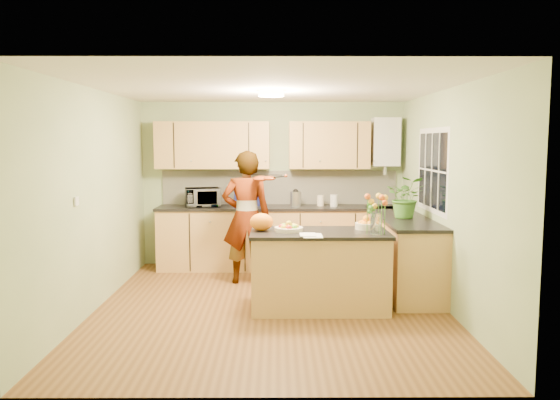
{
  "coord_description": "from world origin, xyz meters",
  "views": [
    {
      "loc": [
        0.07,
        -6.15,
        1.91
      ],
      "look_at": [
        0.1,
        0.5,
        1.19
      ],
      "focal_mm": 35.0,
      "sensor_mm": 36.0,
      "label": 1
    }
  ],
  "objects": [
    {
      "name": "window_right",
      "position": [
        1.99,
        0.6,
        1.55
      ],
      "size": [
        0.01,
        1.3,
        1.05
      ],
      "color": "silver",
      "rests_on": "wall_right"
    },
    {
      "name": "light_switch",
      "position": [
        -1.99,
        -0.6,
        1.3
      ],
      "size": [
        0.02,
        0.09,
        0.09
      ],
      "primitive_type": "cube",
      "color": "silver",
      "rests_on": "wall_left"
    },
    {
      "name": "ceiling",
      "position": [
        0.0,
        0.0,
        2.5
      ],
      "size": [
        4.0,
        4.5,
        0.02
      ],
      "primitive_type": "cube",
      "color": "silver",
      "rests_on": "wall_back"
    },
    {
      "name": "jar_white",
      "position": [
        0.92,
        1.94,
        1.03
      ],
      "size": [
        0.15,
        0.15,
        0.18
      ],
      "primitive_type": "cylinder",
      "rotation": [
        0.0,
        0.0,
        0.35
      ],
      "color": "silver",
      "rests_on": "back_counter"
    },
    {
      "name": "boiler",
      "position": [
        1.7,
        2.09,
        1.9
      ],
      "size": [
        0.4,
        0.3,
        0.86
      ],
      "color": "silver",
      "rests_on": "wall_back"
    },
    {
      "name": "splashback",
      "position": [
        0.1,
        2.23,
        1.2
      ],
      "size": [
        3.6,
        0.02,
        0.52
      ],
      "primitive_type": "cube",
      "color": "beige",
      "rests_on": "back_counter"
    },
    {
      "name": "ceiling_lamp",
      "position": [
        0.0,
        0.3,
        2.46
      ],
      "size": [
        0.3,
        0.3,
        0.07
      ],
      "color": "#FFEABF",
      "rests_on": "ceiling"
    },
    {
      "name": "blue_box",
      "position": [
        -0.38,
        1.98,
        1.07
      ],
      "size": [
        0.38,
        0.31,
        0.27
      ],
      "primitive_type": "cube",
      "rotation": [
        0.0,
        0.0,
        -0.23
      ],
      "color": "navy",
      "rests_on": "back_counter"
    },
    {
      "name": "flower_vase",
      "position": [
        1.15,
        -0.23,
        1.23
      ],
      "size": [
        0.27,
        0.27,
        0.51
      ],
      "rotation": [
        0.0,
        0.0,
        -0.21
      ],
      "color": "silver",
      "rests_on": "peninsula_island"
    },
    {
      "name": "microwave",
      "position": [
        -1.04,
        1.93,
        1.08
      ],
      "size": [
        0.56,
        0.45,
        0.28
      ],
      "primitive_type": "imported",
      "rotation": [
        0.0,
        0.0,
        0.23
      ],
      "color": "silver",
      "rests_on": "back_counter"
    },
    {
      "name": "violinist",
      "position": [
        -0.35,
        1.11,
        0.89
      ],
      "size": [
        0.68,
        0.47,
        1.79
      ],
      "primitive_type": "imported",
      "rotation": [
        0.0,
        0.0,
        3.21
      ],
      "color": "#DDA987",
      "rests_on": "floor"
    },
    {
      "name": "back_counter",
      "position": [
        0.1,
        1.95,
        0.47
      ],
      "size": [
        3.64,
        0.62,
        0.94
      ],
      "color": "#B57F48",
      "rests_on": "floor"
    },
    {
      "name": "wall_left",
      "position": [
        -2.0,
        0.0,
        1.25
      ],
      "size": [
        0.02,
        4.5,
        2.5
      ],
      "primitive_type": "cube",
      "color": "gray",
      "rests_on": "floor"
    },
    {
      "name": "jar_cream",
      "position": [
        0.72,
        2.0,
        1.02
      ],
      "size": [
        0.11,
        0.11,
        0.16
      ],
      "primitive_type": "cylinder",
      "rotation": [
        0.0,
        0.0,
        -0.06
      ],
      "color": "beige",
      "rests_on": "back_counter"
    },
    {
      "name": "wall_front",
      "position": [
        0.0,
        -2.25,
        1.25
      ],
      "size": [
        4.0,
        0.02,
        2.5
      ],
      "primitive_type": "cube",
      "color": "gray",
      "rests_on": "floor"
    },
    {
      "name": "potted_plant",
      "position": [
        1.7,
        0.69,
        1.21
      ],
      "size": [
        0.57,
        0.53,
        0.53
      ],
      "primitive_type": "imported",
      "rotation": [
        0.0,
        0.0,
        -0.27
      ],
      "color": "#3F7928",
      "rests_on": "right_counter"
    },
    {
      "name": "kettle",
      "position": [
        0.34,
        1.93,
        1.06
      ],
      "size": [
        0.16,
        0.16,
        0.3
      ],
      "rotation": [
        0.0,
        0.0,
        0.36
      ],
      "color": "#B1B1B6",
      "rests_on": "back_counter"
    },
    {
      "name": "fruit_dish",
      "position": [
        0.2,
        -0.05,
        0.94
      ],
      "size": [
        0.32,
        0.32,
        0.11
      ],
      "color": "beige",
      "rests_on": "peninsula_island"
    },
    {
      "name": "upper_cabinets",
      "position": [
        -0.18,
        2.08,
        1.85
      ],
      "size": [
        3.2,
        0.34,
        0.7
      ],
      "color": "#B57F48",
      "rests_on": "wall_back"
    },
    {
      "name": "floor",
      "position": [
        0.0,
        0.0,
        0.0
      ],
      "size": [
        4.5,
        4.5,
        0.0
      ],
      "primitive_type": "plane",
      "color": "brown",
      "rests_on": "ground"
    },
    {
      "name": "peninsula_island",
      "position": [
        0.55,
        -0.05,
        0.45
      ],
      "size": [
        1.56,
        0.8,
        0.89
      ],
      "color": "#B57F48",
      "rests_on": "floor"
    },
    {
      "name": "violin",
      "position": [
        -0.15,
        0.89,
        1.43
      ],
      "size": [
        0.57,
        0.5,
        0.14
      ],
      "primitive_type": null,
      "rotation": [
        0.17,
        0.0,
        -0.61
      ],
      "color": "#511105",
      "rests_on": "violinist"
    },
    {
      "name": "papers",
      "position": [
        0.45,
        -0.35,
        0.9
      ],
      "size": [
        0.21,
        0.29,
        0.01
      ],
      "primitive_type": "cube",
      "color": "white",
      "rests_on": "peninsula_island"
    },
    {
      "name": "right_counter",
      "position": [
        1.7,
        0.85,
        0.47
      ],
      "size": [
        0.62,
        2.24,
        0.94
      ],
      "color": "#B57F48",
      "rests_on": "floor"
    },
    {
      "name": "orange_bag",
      "position": [
        -0.11,
        -0.0,
        0.99
      ],
      "size": [
        0.28,
        0.24,
        0.2
      ],
      "primitive_type": "ellipsoid",
      "rotation": [
        0.0,
        0.0,
        -0.07
      ],
      "color": "orange",
      "rests_on": "peninsula_island"
    },
    {
      "name": "wall_back",
      "position": [
        0.0,
        2.25,
        1.25
      ],
      "size": [
        4.0,
        0.02,
        2.5
      ],
      "primitive_type": "cube",
      "color": "gray",
      "rests_on": "floor"
    },
    {
      "name": "wall_right",
      "position": [
        2.0,
        0.0,
        1.25
      ],
      "size": [
        0.02,
        4.5,
        2.5
      ],
      "primitive_type": "cube",
      "color": "gray",
      "rests_on": "floor"
    },
    {
      "name": "orange_bowl",
      "position": [
        1.1,
        0.1,
        0.96
      ],
      "size": [
        0.25,
        0.25,
        0.15
      ],
      "color": "beige",
      "rests_on": "peninsula_island"
    }
  ]
}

